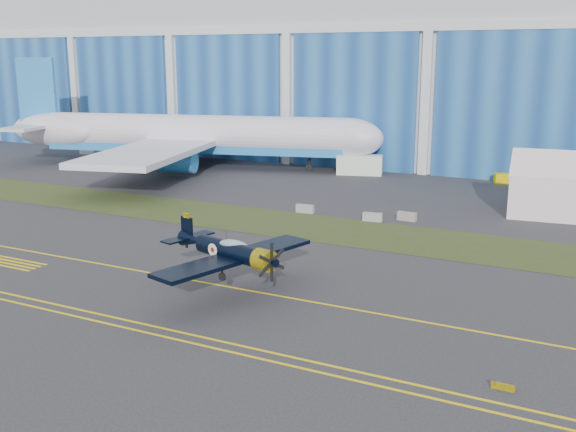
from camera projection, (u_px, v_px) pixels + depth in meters
The scene contains 16 objects.
ground at pixel (250, 267), 54.52m from camera, with size 260.00×260.00×0.00m, color #36353A.
grass_median at pixel (321, 228), 66.63m from camera, with size 260.00×10.00×0.02m, color #475128.
hangar at pixel (464, 66), 113.18m from camera, with size 220.00×45.70×30.00m.
taxiway_centreline at pixel (216, 285), 50.19m from camera, with size 200.00×0.20×0.02m, color yellow.
edge_line_near at pixel (132, 329), 41.97m from camera, with size 80.00×0.20×0.02m, color yellow.
edge_line_far at pixel (143, 324), 42.83m from camera, with size 80.00×0.20×0.02m, color yellow.
hold_short_ladder at pixel (12, 263), 55.51m from camera, with size 6.00×2.40×0.02m, color yellow, non-canonical shape.
guard_board_right at pixel (503, 387), 34.31m from camera, with size 1.20×0.15×0.35m, color yellow.
warbird at pixel (229, 251), 47.26m from camera, with size 13.94×15.53×3.90m.
jetliner at pixel (192, 92), 101.16m from camera, with size 76.88×69.87×22.64m.
shipping_container at pixel (360, 165), 96.75m from camera, with size 6.44×2.58×2.79m, color white.
tug at pixel (503, 179), 90.08m from camera, with size 2.26×1.41×1.32m, color #EDC802.
cart at pixel (87, 150), 117.68m from camera, with size 2.14×1.28×1.28m, color white.
barrier_a at pixel (305, 209), 73.16m from camera, with size 2.00×0.60×0.90m, color #9C8F98.
barrier_b at pixel (373, 217), 69.36m from camera, with size 2.00×0.60×0.90m, color #989598.
barrier_c at pixel (407, 216), 69.66m from camera, with size 2.00×0.60×0.90m, color gray.
Camera 1 is at (26.57, -44.91, 16.59)m, focal length 42.00 mm.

